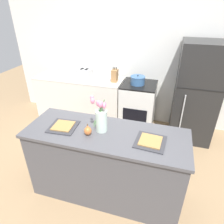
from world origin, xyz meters
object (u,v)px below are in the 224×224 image
Objects in this scene: refrigerator at (196,94)px; knife_block at (115,76)px; flower_vase at (101,118)px; plate_setting_right at (150,141)px; cooking_pot at (138,80)px; plate_setting_left at (63,126)px; toaster at (85,73)px; stove_range at (138,107)px; pear_figurine at (88,130)px.

knife_block is (-1.40, -0.01, 0.18)m from refrigerator.
flower_vase reaches higher than plate_setting_right.
plate_setting_right is at bearing -75.38° from cooking_pot.
plate_setting_left is 1.26× the size of cooking_pot.
toaster is 1.04× the size of knife_block.
refrigerator is 0.99m from cooking_pot.
stove_range is 2.81× the size of plate_setting_right.
flower_vase is at bearing 47.36° from pear_figurine.
pear_figurine is 1.69m from cooking_pot.
toaster is (-2.00, 0.02, 0.15)m from refrigerator.
pear_figurine is 0.42× the size of plate_setting_right.
refrigerator is 5.96× the size of toaster.
toaster is at bearing 130.86° from plate_setting_right.
stove_range is 1.79m from pear_figurine.
knife_block is (-0.84, 1.63, 0.08)m from plate_setting_right.
flower_vase is at bearing -125.08° from refrigerator.
plate_setting_left is 1.71m from cooking_pot.
flower_vase is (-0.16, -1.57, 0.63)m from stove_range.
stove_range is 2.81× the size of plate_setting_left.
plate_setting_right is at bearing -49.14° from toaster.
knife_block is at bearing 178.17° from cooking_pot.
plate_setting_right is at bearing -62.76° from knife_block.
refrigerator is 5.20× the size of plate_setting_right.
toaster is at bearing 176.86° from knife_block.
knife_block is at bearing 117.24° from plate_setting_right.
pear_figurine is at bearing -83.83° from knife_block.
stove_range is 0.52m from cooking_pot.
stove_range is 1.80m from plate_setting_left.
refrigerator reaches higher than cooking_pot.
plate_setting_left is at bearing -74.67° from toaster.
toaster is (-1.44, 1.66, 0.06)m from plate_setting_right.
stove_range is at bearing -179.96° from refrigerator.
plate_setting_left is 1.72m from toaster.
plate_setting_right is 1.67m from cooking_pot.
flower_vase is 1.31× the size of plate_setting_right.
knife_block is (-0.45, -0.01, 0.56)m from stove_range.
cooking_pot is at bearing -178.68° from refrigerator.
refrigerator is 6.57× the size of cooking_pot.
plate_setting_right reaches higher than stove_range.
cooking_pot is at bearing 81.99° from pear_figurine.
cooking_pot is at bearing -2.61° from toaster.
pear_figurine is at bearing -98.92° from stove_range.
plate_setting_right is at bearing 4.91° from pear_figurine.
pear_figurine is (-1.22, -1.69, 0.14)m from refrigerator.
flower_vase is 1.83m from toaster.
stove_range is 1.75m from plate_setting_right.
pear_figurine is at bearing -65.56° from toaster.
pear_figurine is 0.53× the size of cooking_pot.
plate_setting_left is at bearing 180.00° from plate_setting_right.
toaster reaches higher than stove_range.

